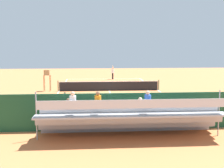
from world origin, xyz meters
name	(u,v)px	position (x,y,z in m)	size (l,w,h in m)	color
ground_plane	(109,91)	(0.00, 0.00, 0.00)	(60.00, 60.00, 0.00)	#D17542
court_line_markings	(109,91)	(0.00, -0.04, 0.00)	(10.10, 22.20, 0.01)	white
tennis_net	(109,86)	(0.00, 0.00, 0.50)	(10.30, 0.10, 1.07)	black
backdrop_wall	(126,111)	(0.00, 14.00, 1.00)	(18.00, 0.16, 2.00)	#1E4C2D
bleacher_stand	(127,118)	(0.14, 15.36, 0.95)	(9.06, 2.40, 2.48)	#9EA0A5
umpire_chair	(47,78)	(6.20, -0.20, 1.31)	(0.67, 0.67, 2.14)	#A88456
courtside_bench	(158,115)	(-1.97, 13.27, 0.56)	(1.80, 0.40, 0.93)	#234C2D
equipment_bag	(129,123)	(-0.23, 13.40, 0.18)	(0.90, 0.36, 0.36)	#B22D2D
tennis_player	(113,72)	(-1.18, -10.34, 1.02)	(0.44, 0.56, 1.93)	black
tennis_racket	(106,79)	(-0.37, -11.06, 0.01)	(0.36, 0.58, 0.03)	black
tennis_ball_near	(102,82)	(0.37, -6.75, 0.03)	(0.07, 0.07, 0.07)	#CCDB33
line_judge	(64,109)	(3.40, 13.12, 1.02)	(0.38, 0.54, 1.93)	#232328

